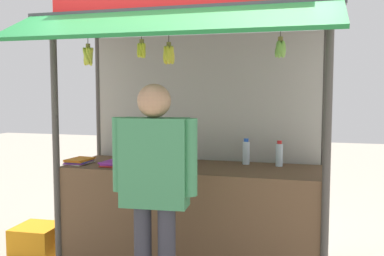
% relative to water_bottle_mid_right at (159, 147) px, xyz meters
% --- Properties ---
extents(stall_counter, '(2.31, 0.76, 0.89)m').
position_rel_water_bottle_mid_right_xyz_m(stall_counter, '(0.42, -0.28, -0.57)').
color(stall_counter, brown).
rests_on(stall_counter, ground).
extents(stall_structure, '(2.51, 1.56, 2.57)m').
position_rel_water_bottle_mid_right_xyz_m(stall_structure, '(0.42, -0.21, 0.55)').
color(stall_structure, '#4C4742').
rests_on(stall_structure, ground).
extents(water_bottle_mid_right, '(0.07, 0.07, 0.26)m').
position_rel_water_bottle_mid_right_xyz_m(water_bottle_mid_right, '(0.00, 0.00, 0.00)').
color(water_bottle_mid_right, silver).
rests_on(water_bottle_mid_right, stall_counter).
extents(water_bottle_far_left, '(0.07, 0.07, 0.24)m').
position_rel_water_bottle_mid_right_xyz_m(water_bottle_far_left, '(0.36, -0.17, -0.01)').
color(water_bottle_far_left, silver).
rests_on(water_bottle_far_left, stall_counter).
extents(water_bottle_front_right, '(0.07, 0.07, 0.23)m').
position_rel_water_bottle_mid_right_xyz_m(water_bottle_front_right, '(1.19, -0.07, -0.01)').
color(water_bottle_front_right, silver).
rests_on(water_bottle_front_right, stall_counter).
extents(water_bottle_mid_left, '(0.09, 0.09, 0.31)m').
position_rel_water_bottle_mid_right_xyz_m(water_bottle_mid_left, '(-0.25, -0.09, 0.02)').
color(water_bottle_mid_left, silver).
rests_on(water_bottle_mid_left, stall_counter).
extents(water_bottle_back_right, '(0.07, 0.07, 0.24)m').
position_rel_water_bottle_mid_right_xyz_m(water_bottle_back_right, '(0.88, -0.04, -0.01)').
color(water_bottle_back_right, silver).
rests_on(water_bottle_back_right, stall_counter).
extents(magazine_stack_far_right, '(0.21, 0.29, 0.04)m').
position_rel_water_bottle_mid_right_xyz_m(magazine_stack_far_right, '(-0.28, -0.43, -0.10)').
color(magazine_stack_far_right, red).
rests_on(magazine_stack_far_right, stall_counter).
extents(magazine_stack_back_left, '(0.22, 0.29, 0.05)m').
position_rel_water_bottle_mid_right_xyz_m(magazine_stack_back_left, '(-0.65, -0.42, -0.10)').
color(magazine_stack_back_left, white).
rests_on(magazine_stack_back_left, stall_counter).
extents(banana_bunch_leftmost, '(0.08, 0.09, 0.25)m').
position_rel_water_bottle_mid_right_xyz_m(banana_bunch_leftmost, '(0.13, -0.76, 0.89)').
color(banana_bunch_leftmost, '#332D23').
extents(banana_bunch_rightmost, '(0.10, 0.10, 0.31)m').
position_rel_water_bottle_mid_right_xyz_m(banana_bunch_rightmost, '(0.37, -0.77, 0.85)').
color(banana_bunch_rightmost, '#332D23').
extents(banana_bunch_inner_right, '(0.09, 0.09, 0.30)m').
position_rel_water_bottle_mid_right_xyz_m(banana_bunch_inner_right, '(-0.34, -0.76, 0.85)').
color(banana_bunch_inner_right, '#332D23').
extents(banana_bunch_inner_left, '(0.09, 0.09, 0.27)m').
position_rel_water_bottle_mid_right_xyz_m(banana_bunch_inner_left, '(1.23, -0.76, 0.87)').
color(banana_bunch_inner_left, '#332D23').
extents(vendor_person, '(0.62, 0.23, 1.63)m').
position_rel_water_bottle_mid_right_xyz_m(vendor_person, '(0.42, -1.25, -0.04)').
color(vendor_person, '#383842').
rests_on(vendor_person, ground).
extents(plastic_crate, '(0.42, 0.42, 0.28)m').
position_rel_water_bottle_mid_right_xyz_m(plastic_crate, '(-1.07, -0.51, -0.88)').
color(plastic_crate, orange).
rests_on(plastic_crate, ground).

